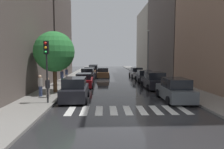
# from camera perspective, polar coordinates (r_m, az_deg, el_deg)

# --- Properties ---
(ground_plane) EXTENTS (28.00, 72.00, 0.04)m
(ground_plane) POSITION_cam_1_polar(r_m,az_deg,el_deg) (33.94, 0.24, -0.59)
(ground_plane) COLOR #29292B
(sidewalk_left) EXTENTS (3.00, 72.00, 0.15)m
(sidewalk_left) POSITION_cam_1_polar(r_m,az_deg,el_deg) (34.27, -10.69, -0.47)
(sidewalk_left) COLOR gray
(sidewalk_left) RESTS_ON ground
(sidewalk_right) EXTENTS (3.00, 72.00, 0.15)m
(sidewalk_right) POSITION_cam_1_polar(r_m,az_deg,el_deg) (34.82, 10.98, -0.38)
(sidewalk_right) COLOR gray
(sidewalk_right) RESTS_ON ground
(crosswalk_stripes) EXTENTS (7.65, 2.20, 0.01)m
(crosswalk_stripes) POSITION_cam_1_polar(r_m,az_deg,el_deg) (12.62, 4.57, -10.32)
(crosswalk_stripes) COLOR silver
(crosswalk_stripes) RESTS_ON ground
(building_left_mid) EXTENTS (6.00, 13.25, 14.36)m
(building_left_mid) POSITION_cam_1_polar(r_m,az_deg,el_deg) (34.86, -18.47, 11.15)
(building_left_mid) COLOR #564C47
(building_left_mid) RESTS_ON ground
(building_right_mid) EXTENTS (6.00, 16.26, 18.97)m
(building_right_mid) POSITION_cam_1_polar(r_m,az_deg,el_deg) (37.38, 17.84, 14.31)
(building_right_mid) COLOR #564C47
(building_right_mid) RESTS_ON ground
(building_right_far) EXTENTS (6.00, 14.36, 15.14)m
(building_right_far) POSITION_cam_1_polar(r_m,az_deg,el_deg) (52.02, 11.79, 9.66)
(building_right_far) COLOR #9E9384
(building_right_far) RESTS_ON ground
(parked_car_left_nearest) EXTENTS (2.13, 4.25, 1.79)m
(parked_car_left_nearest) POSITION_cam_1_polar(r_m,az_deg,el_deg) (15.42, -10.71, -4.42)
(parked_car_left_nearest) COLOR black
(parked_car_left_nearest) RESTS_ON ground
(parked_car_left_second) EXTENTS (2.09, 4.18, 1.57)m
(parked_car_left_second) POSITION_cam_1_polar(r_m,az_deg,el_deg) (21.98, -8.08, -1.78)
(parked_car_left_second) COLOR maroon
(parked_car_left_second) RESTS_ON ground
(parked_car_left_third) EXTENTS (2.07, 4.38, 1.77)m
(parked_car_left_third) POSITION_cam_1_polar(r_m,az_deg,el_deg) (28.00, -7.05, -0.12)
(parked_car_left_third) COLOR black
(parked_car_left_third) RESTS_ON ground
(parked_car_left_fourth) EXTENTS (2.18, 4.12, 1.65)m
(parked_car_left_fourth) POSITION_cam_1_polar(r_m,az_deg,el_deg) (33.98, -6.50, 0.72)
(parked_car_left_fourth) COLOR brown
(parked_car_left_fourth) RESTS_ON ground
(parked_car_left_fifth) EXTENTS (2.11, 4.31, 1.77)m
(parked_car_left_fifth) POSITION_cam_1_polar(r_m,az_deg,el_deg) (39.14, -5.55, 1.38)
(parked_car_left_fifth) COLOR black
(parked_car_left_fifth) RESTS_ON ground
(parked_car_left_sixth) EXTENTS (2.19, 4.21, 1.69)m
(parked_car_left_sixth) POSITION_cam_1_polar(r_m,az_deg,el_deg) (44.69, -5.30, 1.80)
(parked_car_left_sixth) COLOR #474C51
(parked_car_left_sixth) RESTS_ON ground
(parked_car_right_nearest) EXTENTS (2.14, 4.48, 1.75)m
(parked_car_right_nearest) POSITION_cam_1_polar(r_m,az_deg,el_deg) (15.83, 17.83, -4.38)
(parked_car_right_nearest) COLOR #474C51
(parked_car_right_nearest) RESTS_ON ground
(parked_car_right_second) EXTENTS (2.20, 4.42, 1.78)m
(parked_car_right_second) POSITION_cam_1_polar(r_m,az_deg,el_deg) (21.31, 12.15, -1.82)
(parked_car_right_second) COLOR black
(parked_car_right_second) RESTS_ON ground
(parked_car_right_third) EXTENTS (2.14, 4.28, 1.59)m
(parked_car_right_third) POSITION_cam_1_polar(r_m,az_deg,el_deg) (26.95, 9.35, -0.51)
(parked_car_right_third) COLOR black
(parked_car_right_third) RESTS_ON ground
(parked_car_right_fourth) EXTENTS (2.06, 4.74, 1.62)m
(parked_car_right_fourth) POSITION_cam_1_polar(r_m,az_deg,el_deg) (32.95, 7.10, 0.56)
(parked_car_right_fourth) COLOR silver
(parked_car_right_fourth) RESTS_ON ground
(car_midroad) EXTENTS (2.10, 4.55, 1.63)m
(car_midroad) POSITION_cam_1_polar(r_m,az_deg,el_deg) (31.86, -2.60, 0.44)
(car_midroad) COLOR brown
(car_midroad) RESTS_ON ground
(pedestrian_foreground) EXTENTS (0.36, 0.36, 1.76)m
(pedestrian_foreground) POSITION_cam_1_polar(r_m,az_deg,el_deg) (17.01, -20.15, -2.92)
(pedestrian_foreground) COLOR navy
(pedestrian_foreground) RESTS_ON sidewalk_left
(pedestrian_near_tree) EXTENTS (0.36, 0.36, 1.61)m
(pedestrian_near_tree) POSITION_cam_1_polar(r_m,az_deg,el_deg) (16.35, -18.24, -3.49)
(pedestrian_near_tree) COLOR gray
(pedestrian_near_tree) RESTS_ON sidewalk_left
(pedestrian_by_kerb) EXTENTS (1.08, 1.08, 2.07)m
(pedestrian_by_kerb) POSITION_cam_1_polar(r_m,az_deg,el_deg) (26.90, -13.12, 1.41)
(pedestrian_by_kerb) COLOR gray
(pedestrian_by_kerb) RESTS_ON sidewalk_left
(pedestrian_far_side) EXTENTS (1.00, 1.00, 2.08)m
(pedestrian_far_side) POSITION_cam_1_polar(r_m,az_deg,el_deg) (23.08, -14.40, 0.72)
(pedestrian_far_side) COLOR navy
(pedestrian_far_side) RESTS_ON sidewalk_left
(street_tree_left) EXTENTS (3.66, 3.66, 5.53)m
(street_tree_left) POSITION_cam_1_polar(r_m,az_deg,el_deg) (18.59, -16.46, 6.36)
(street_tree_left) COLOR #513823
(street_tree_left) RESTS_ON sidewalk_left
(traffic_light_left_corner) EXTENTS (0.30, 0.42, 4.30)m
(traffic_light_left_corner) POSITION_cam_1_polar(r_m,az_deg,el_deg) (14.26, -18.54, 4.55)
(traffic_light_left_corner) COLOR black
(traffic_light_left_corner) RESTS_ON sidewalk_left
(lamp_post_right) EXTENTS (0.60, 0.28, 7.47)m
(lamp_post_right) POSITION_cam_1_polar(r_m,az_deg,el_deg) (31.97, 10.51, 6.95)
(lamp_post_right) COLOR #595B60
(lamp_post_right) RESTS_ON sidewalk_right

